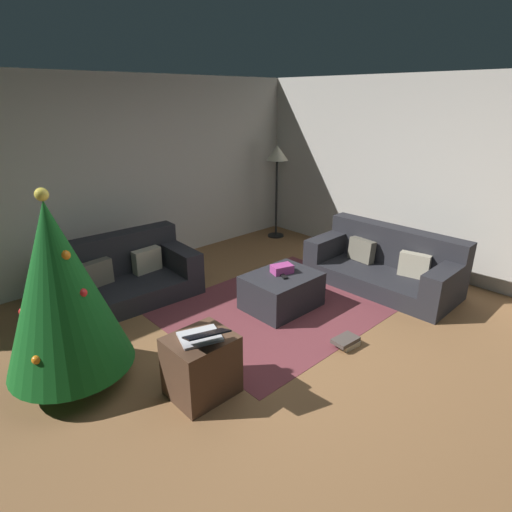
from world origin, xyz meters
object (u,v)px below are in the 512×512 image
Objects in this scene: gift_box at (282,269)px; ottoman at (282,291)px; couch_right at (385,265)px; book_stack at (347,342)px; corner_lamp at (277,160)px; couch_left at (125,275)px; laptop at (202,336)px; side_table at (201,366)px; christmas_tree at (59,288)px; tv_remote at (283,276)px.

ottoman is at bearing -135.81° from gift_box.
couch_right is 1.66m from book_stack.
ottoman is 2.85m from corner_lamp.
laptop is at bearing 82.55° from couch_left.
couch_right is at bearing 146.00° from couch_left.
laptop is at bearing -108.64° from side_table.
couch_left is 5.96× the size of book_stack.
couch_right is 2.62m from corner_lamp.
laptop is at bearing -53.06° from christmas_tree.
corner_lamp is (1.78, 1.84, 0.87)m from gift_box.
couch_left is at bearing 48.35° from christmas_tree.
corner_lamp is at bearing -10.78° from couch_right.
gift_box is 1.79m from laptop.
laptop is 1.60m from book_stack.
corner_lamp is (0.39, 2.37, 1.05)m from couch_right.
tv_remote is 0.31× the size of laptop.
christmas_tree reaches higher than laptop.
couch_right reaches higher than tv_remote.
book_stack is at bearing 116.15° from couch_left.
corner_lamp is (3.03, 0.39, 1.05)m from couch_left.
ottoman is 2.41m from christmas_tree.
couch_right reaches higher than book_stack.
side_table is (-0.37, -2.08, -0.02)m from couch_left.
ottoman is 0.48× the size of christmas_tree.
couch_left is 3.08× the size of side_table.
book_stack is at bearing -123.97° from corner_lamp.
couch_right is at bearing 3.27° from laptop.
couch_right is 7.89× the size of gift_box.
couch_right reaches higher than ottoman.
side_table is at bearing -50.16° from christmas_tree.
christmas_tree is 6.21× the size of book_stack.
christmas_tree is 1.09× the size of corner_lamp.
gift_box is at bearing 75.49° from tv_remote.
gift_box is 1.14m from book_stack.
side_table is at bearing -159.25° from ottoman.
tv_remote is 0.10× the size of corner_lamp.
corner_lamp is (1.82, 1.88, 1.12)m from ottoman.
ottoman reaches higher than book_stack.
christmas_tree reaches higher than couch_left.
corner_lamp is at bearing 45.87° from gift_box.
gift_box is 0.47× the size of laptop.
book_stack is at bearing -16.15° from side_table.
gift_box is at bearing 23.25° from laptop.
gift_box is 0.87× the size of book_stack.
couch_left is at bearing 128.92° from ottoman.
couch_right is at bearing -18.79° from ottoman.
couch_right is 1.50m from gift_box.
corner_lamp is (4.11, 1.61, 0.43)m from christmas_tree.
gift_box is 0.15× the size of corner_lamp.
book_stack is 0.18× the size of corner_lamp.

